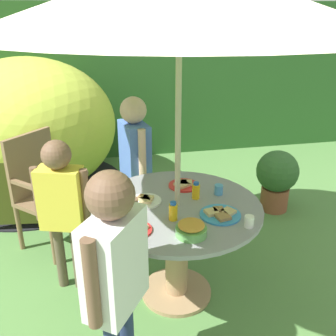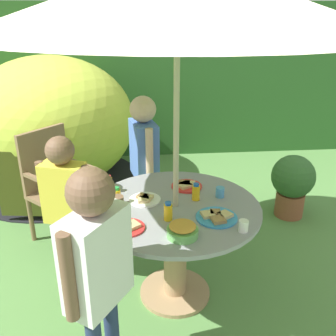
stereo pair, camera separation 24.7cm
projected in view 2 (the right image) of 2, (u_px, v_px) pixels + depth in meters
name	position (u px, v px, depth m)	size (l,w,h in m)	color
ground_plane	(175.00, 294.00, 2.76)	(10.00, 10.00, 0.02)	#548442
hedge_backdrop	(152.00, 79.00, 5.24)	(9.00, 0.70, 1.98)	#285623
garden_table	(175.00, 233.00, 2.55)	(1.11, 1.11, 0.72)	tan
wooden_chair	(55.00, 180.00, 3.26)	(0.64, 0.64, 0.97)	brown
dome_tent	(52.00, 123.00, 4.23)	(2.16, 2.16, 1.45)	#B2C63F
potted_plant	(292.00, 182.00, 3.65)	(0.41, 0.41, 0.63)	brown
child_in_blue_shirt	(144.00, 150.00, 3.17)	(0.25, 0.42, 1.26)	navy
child_in_yellow_shirt	(65.00, 193.00, 2.62)	(0.38, 0.24, 1.14)	brown
child_in_white_shirt	(96.00, 259.00, 1.78)	(0.34, 0.38, 1.29)	navy
snack_bowl	(183.00, 230.00, 2.12)	(0.18, 0.18, 0.09)	#66B259
plate_center_back	(217.00, 217.00, 2.31)	(0.25, 0.25, 0.03)	#338CD8
plate_near_right	(145.00, 199.00, 2.53)	(0.21, 0.21, 0.03)	white
plate_mid_right	(128.00, 227.00, 2.21)	(0.20, 0.20, 0.03)	red
plate_back_edge	(186.00, 185.00, 2.72)	(0.22, 0.22, 0.03)	red
juice_bottle_near_left	(117.00, 197.00, 2.46)	(0.05, 0.05, 0.12)	yellow
juice_bottle_far_left	(196.00, 192.00, 2.52)	(0.05, 0.05, 0.12)	yellow
juice_bottle_far_right	(109.00, 184.00, 2.62)	(0.05, 0.05, 0.13)	yellow
juice_bottle_center_front	(168.00, 212.00, 2.28)	(0.05, 0.05, 0.12)	yellow
juice_bottle_mid_left	(106.00, 210.00, 2.30)	(0.05, 0.05, 0.12)	yellow
cup_near	(243.00, 226.00, 2.17)	(0.06, 0.06, 0.07)	white
cup_far	(220.00, 192.00, 2.57)	(0.06, 0.06, 0.07)	#4C99D8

